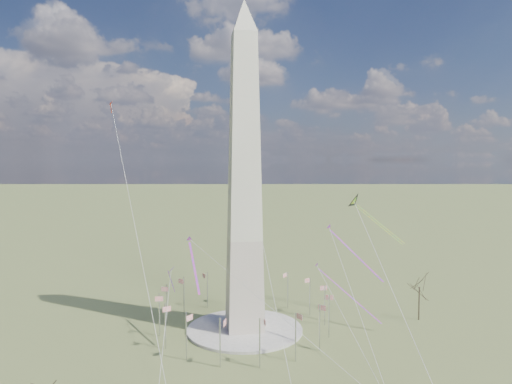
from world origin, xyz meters
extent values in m
plane|color=#516331|center=(0.00, 0.00, 0.00)|extent=(2000.00, 2000.00, 0.00)
cylinder|color=beige|center=(0.00, 0.00, 0.40)|extent=(36.00, 36.00, 0.80)
pyramid|color=beige|center=(0.00, 0.00, 95.80)|extent=(9.90, 9.90, 10.00)
cylinder|color=silver|center=(26.00, 0.00, 6.50)|extent=(0.36, 0.36, 13.00)
cube|color=red|center=(26.00, 1.30, 11.80)|extent=(2.40, 0.08, 1.50)
cylinder|color=silver|center=(24.02, 9.95, 6.50)|extent=(0.36, 0.36, 13.00)
cube|color=red|center=(23.52, 11.15, 11.80)|extent=(2.25, 0.99, 1.50)
cylinder|color=silver|center=(18.38, 18.38, 6.50)|extent=(0.36, 0.36, 13.00)
cube|color=red|center=(17.47, 19.30, 11.80)|extent=(1.75, 1.75, 1.50)
cylinder|color=silver|center=(9.95, 24.02, 6.50)|extent=(0.36, 0.36, 13.00)
cube|color=red|center=(8.75, 24.52, 11.80)|extent=(0.99, 2.25, 1.50)
cylinder|color=silver|center=(0.00, 26.00, 6.50)|extent=(0.36, 0.36, 13.00)
cube|color=red|center=(-1.30, 26.00, 11.80)|extent=(0.08, 2.40, 1.50)
cylinder|color=silver|center=(-9.95, 24.02, 6.50)|extent=(0.36, 0.36, 13.00)
cube|color=red|center=(-11.15, 23.52, 11.80)|extent=(0.99, 2.25, 1.50)
cylinder|color=silver|center=(-18.38, 18.38, 6.50)|extent=(0.36, 0.36, 13.00)
cube|color=red|center=(-19.30, 17.47, 11.80)|extent=(1.75, 1.75, 1.50)
cylinder|color=silver|center=(-24.02, 9.95, 6.50)|extent=(0.36, 0.36, 13.00)
cube|color=red|center=(-24.52, 8.75, 11.80)|extent=(2.25, 0.99, 1.50)
cylinder|color=silver|center=(-26.00, 0.00, 6.50)|extent=(0.36, 0.36, 13.00)
cube|color=red|center=(-26.00, -1.30, 11.80)|extent=(2.40, 0.08, 1.50)
cylinder|color=silver|center=(-24.02, -9.95, 6.50)|extent=(0.36, 0.36, 13.00)
cube|color=red|center=(-23.52, -11.15, 11.80)|extent=(2.25, 0.99, 1.50)
cylinder|color=silver|center=(-18.38, -18.38, 6.50)|extent=(0.36, 0.36, 13.00)
cube|color=red|center=(-17.47, -19.30, 11.80)|extent=(1.75, 1.75, 1.50)
cylinder|color=silver|center=(-9.95, -24.02, 6.50)|extent=(0.36, 0.36, 13.00)
cube|color=red|center=(-8.75, -24.52, 11.80)|extent=(0.99, 2.25, 1.50)
cylinder|color=silver|center=(0.00, -26.00, 6.50)|extent=(0.36, 0.36, 13.00)
cube|color=red|center=(1.30, -26.00, 11.80)|extent=(0.08, 2.40, 1.50)
cylinder|color=silver|center=(9.95, -24.02, 6.50)|extent=(0.36, 0.36, 13.00)
cube|color=red|center=(11.15, -23.52, 11.80)|extent=(0.99, 2.25, 1.50)
cylinder|color=silver|center=(18.38, -18.38, 6.50)|extent=(0.36, 0.36, 13.00)
cube|color=red|center=(19.30, -17.47, 11.80)|extent=(1.75, 1.75, 1.50)
cylinder|color=silver|center=(24.02, -9.95, 6.50)|extent=(0.36, 0.36, 13.00)
cube|color=red|center=(24.52, -8.75, 11.80)|extent=(2.25, 0.99, 1.50)
cylinder|color=#433729|center=(58.37, -0.82, 5.58)|extent=(0.45, 0.45, 11.16)
cube|color=#E7AF0C|center=(48.16, 7.77, 31.34)|extent=(12.10, 12.57, 11.92)
cube|color=#E7AF0C|center=(46.60, 6.26, 31.34)|extent=(12.10, 12.57, 11.92)
cube|color=#501C80|center=(-22.37, 2.97, 19.36)|extent=(2.02, 2.84, 2.14)
cube|color=#FB2740|center=(-22.37, 2.97, 15.83)|extent=(2.19, 2.03, 7.39)
cube|color=#FB2740|center=(27.89, -20.06, 27.07)|extent=(9.62, 16.23, 11.50)
cube|color=#FB2740|center=(-15.72, -6.63, 22.34)|extent=(2.62, 17.92, 11.26)
cube|color=#FB2740|center=(33.86, -0.42, 9.64)|extent=(15.72, 16.95, 14.10)
cube|color=red|center=(-42.79, 30.57, 73.00)|extent=(1.27, 1.62, 1.54)
cube|color=red|center=(-42.79, 30.57, 71.31)|extent=(0.49, 1.35, 3.53)
cube|color=white|center=(7.06, 49.23, 57.69)|extent=(1.58, 1.94, 1.87)
cube|color=white|center=(7.06, 49.23, 55.64)|extent=(0.51, 1.62, 4.29)
camera|label=1|loc=(-20.44, -137.34, 53.13)|focal=32.00mm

